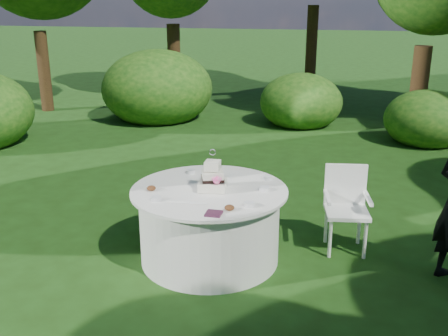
{
  "coord_description": "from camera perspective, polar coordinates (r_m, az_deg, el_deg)",
  "views": [
    {
      "loc": [
        1.2,
        -4.71,
        2.58
      ],
      "look_at": [
        0.15,
        0.0,
        1.0
      ],
      "focal_mm": 42.0,
      "sensor_mm": 36.0,
      "label": 1
    }
  ],
  "objects": [
    {
      "name": "table",
      "position": [
        5.33,
        -1.58,
        -6.15
      ],
      "size": [
        1.56,
        1.56,
        0.77
      ],
      "color": "silver",
      "rests_on": "ground"
    },
    {
      "name": "petal_cups",
      "position": [
        4.91,
        -3.89,
        -3.21
      ],
      "size": [
        0.94,
        0.41,
        0.05
      ],
      "color": "#562D16",
      "rests_on": "table"
    },
    {
      "name": "cake",
      "position": [
        5.13,
        -1.23,
        -1.18
      ],
      "size": [
        0.3,
        0.3,
        0.41
      ],
      "color": "silver",
      "rests_on": "table"
    },
    {
      "name": "ground",
      "position": [
        5.5,
        -1.55,
        -9.84
      ],
      "size": [
        80.0,
        80.0,
        0.0
      ],
      "primitive_type": "plane",
      "color": "#1A380F",
      "rests_on": "ground"
    },
    {
      "name": "votives",
      "position": [
        5.17,
        0.18,
        -2.12
      ],
      "size": [
        1.04,
        0.94,
        0.04
      ],
      "color": "white",
      "rests_on": "table"
    },
    {
      "name": "chair",
      "position": [
        5.68,
        13.13,
        -3.62
      ],
      "size": [
        0.51,
        0.5,
        0.9
      ],
      "color": "white",
      "rests_on": "ground"
    },
    {
      "name": "feather_plume",
      "position": [
        4.86,
        -4.34,
        -3.71
      ],
      "size": [
        0.48,
        0.07,
        0.01
      ],
      "primitive_type": "ellipsoid",
      "color": "white",
      "rests_on": "table"
    },
    {
      "name": "napkins",
      "position": [
        4.59,
        -1.12,
        -4.97
      ],
      "size": [
        0.14,
        0.14,
        0.02
      ],
      "primitive_type": "cube",
      "color": "#421C32",
      "rests_on": "table"
    }
  ]
}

